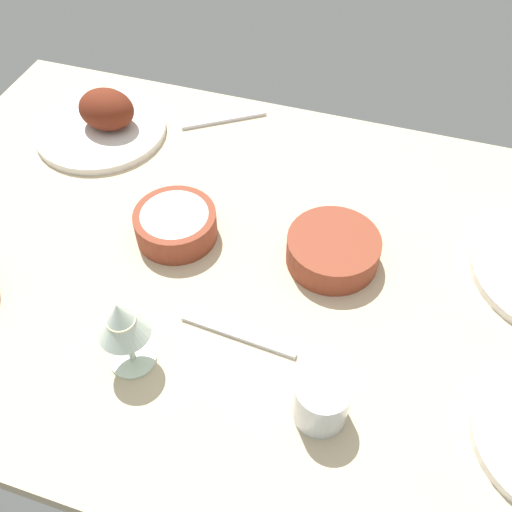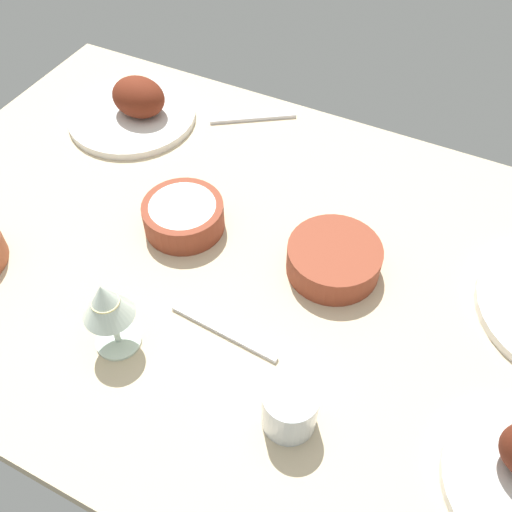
# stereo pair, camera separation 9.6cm
# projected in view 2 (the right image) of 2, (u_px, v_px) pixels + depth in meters

# --- Properties ---
(dining_table) EXTENTS (1.40, 0.90, 0.04)m
(dining_table) POSITION_uv_depth(u_px,v_px,m) (256.00, 271.00, 0.99)
(dining_table) COLOR #C6B28E
(dining_table) RESTS_ON ground
(plate_near_viewer) EXTENTS (0.27, 0.27, 0.10)m
(plate_near_viewer) POSITION_uv_depth(u_px,v_px,m) (135.00, 108.00, 1.21)
(plate_near_viewer) COLOR silver
(plate_near_viewer) RESTS_ON dining_table
(bowl_cream) EXTENTS (0.14, 0.14, 0.05)m
(bowl_cream) POSITION_uv_depth(u_px,v_px,m) (183.00, 215.00, 1.01)
(bowl_cream) COLOR brown
(bowl_cream) RESTS_ON dining_table
(bowl_sauce) EXTENTS (0.16, 0.16, 0.05)m
(bowl_sauce) POSITION_uv_depth(u_px,v_px,m) (334.00, 258.00, 0.95)
(bowl_sauce) COLOR brown
(bowl_sauce) RESTS_ON dining_table
(wine_glass) EXTENTS (0.08, 0.08, 0.14)m
(wine_glass) POSITION_uv_depth(u_px,v_px,m) (106.00, 304.00, 0.80)
(wine_glass) COLOR silver
(wine_glass) RESTS_ON dining_table
(water_tumbler) EXTENTS (0.08, 0.08, 0.08)m
(water_tumbler) POSITION_uv_depth(u_px,v_px,m) (290.00, 408.00, 0.77)
(water_tumbler) COLOR silver
(water_tumbler) RESTS_ON dining_table
(fork_loose) EXTENTS (0.16, 0.11, 0.01)m
(fork_loose) POSITION_uv_depth(u_px,v_px,m) (253.00, 119.00, 1.23)
(fork_loose) COLOR silver
(fork_loose) RESTS_ON dining_table
(spoon_loose) EXTENTS (0.19, 0.02, 0.01)m
(spoon_loose) POSITION_uv_depth(u_px,v_px,m) (223.00, 332.00, 0.88)
(spoon_loose) COLOR silver
(spoon_loose) RESTS_ON dining_table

